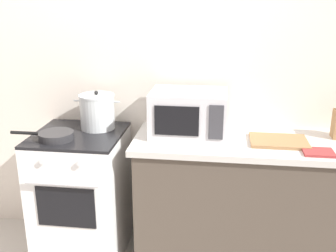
% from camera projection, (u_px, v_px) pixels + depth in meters
% --- Properties ---
extents(back_wall, '(4.40, 0.10, 2.50)m').
position_uv_depth(back_wall, '(179.00, 78.00, 2.87)').
color(back_wall, silver).
rests_on(back_wall, ground_plane).
extents(lower_cabinet_right, '(1.64, 0.56, 0.88)m').
position_uv_depth(lower_cabinet_right, '(259.00, 206.00, 2.72)').
color(lower_cabinet_right, '#4C4238').
rests_on(lower_cabinet_right, ground_plane).
extents(countertop_right, '(1.70, 0.60, 0.04)m').
position_uv_depth(countertop_right, '(264.00, 144.00, 2.57)').
color(countertop_right, beige).
rests_on(countertop_right, lower_cabinet_right).
extents(stove, '(0.60, 0.64, 0.92)m').
position_uv_depth(stove, '(82.00, 194.00, 2.85)').
color(stove, white).
rests_on(stove, ground_plane).
extents(stock_pot, '(0.33, 0.25, 0.27)m').
position_uv_depth(stock_pot, '(97.00, 112.00, 2.78)').
color(stock_pot, silver).
rests_on(stock_pot, stove).
extents(frying_pan, '(0.43, 0.23, 0.05)m').
position_uv_depth(frying_pan, '(55.00, 136.00, 2.58)').
color(frying_pan, '#28282B').
rests_on(frying_pan, stove).
extents(microwave, '(0.50, 0.37, 0.30)m').
position_uv_depth(microwave, '(189.00, 113.00, 2.64)').
color(microwave, silver).
rests_on(microwave, countertop_right).
extents(cutting_board, '(0.36, 0.26, 0.02)m').
position_uv_depth(cutting_board, '(279.00, 141.00, 2.53)').
color(cutting_board, '#997047').
rests_on(cutting_board, countertop_right).
extents(oven_mitt, '(0.18, 0.14, 0.02)m').
position_uv_depth(oven_mitt, '(318.00, 152.00, 2.36)').
color(oven_mitt, '#993333').
rests_on(oven_mitt, countertop_right).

